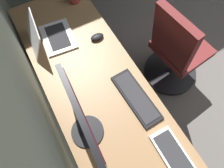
% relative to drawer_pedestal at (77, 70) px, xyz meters
% --- Properties ---
extents(desk, '(2.24, 0.65, 0.73)m').
position_rel_drawer_pedestal_xyz_m(desk, '(-0.54, -0.03, 0.32)').
color(desk, '#936D47').
rests_on(desk, ground).
extents(drawer_pedestal, '(0.40, 0.51, 0.69)m').
position_rel_drawer_pedestal_xyz_m(drawer_pedestal, '(0.00, 0.00, 0.00)').
color(drawer_pedestal, '#936D47').
rests_on(drawer_pedestal, ground).
extents(monitor_primary, '(0.55, 0.20, 0.39)m').
position_rel_drawer_pedestal_xyz_m(monitor_primary, '(-0.66, 0.16, 0.61)').
color(monitor_primary, black).
rests_on(monitor_primary, desk).
extents(laptop_leftmost, '(0.34, 0.35, 0.22)m').
position_rel_drawer_pedestal_xyz_m(laptop_leftmost, '(0.11, 0.10, 0.43)').
color(laptop_leftmost, silver).
rests_on(laptop_leftmost, desk).
extents(keyboard_main, '(0.43, 0.16, 0.02)m').
position_rel_drawer_pedestal_xyz_m(keyboard_main, '(-0.61, -0.22, 0.39)').
color(keyboard_main, black).
rests_on(keyboard_main, desk).
extents(keyboard_spare, '(0.42, 0.14, 0.02)m').
position_rel_drawer_pedestal_xyz_m(keyboard_spare, '(-1.08, -0.22, 0.39)').
color(keyboard_spare, silver).
rests_on(keyboard_spare, desk).
extents(mouse_main, '(0.06, 0.10, 0.03)m').
position_rel_drawer_pedestal_xyz_m(mouse_main, '(-0.05, -0.22, 0.40)').
color(mouse_main, black).
rests_on(mouse_main, desk).
extents(office_chair, '(0.56, 0.58, 0.97)m').
position_rel_drawer_pedestal_xyz_m(office_chair, '(-0.33, -0.85, 0.11)').
color(office_chair, maroon).
rests_on(office_chair, ground).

